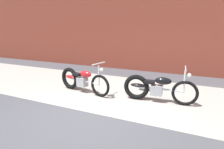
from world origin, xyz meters
The scene contains 5 objects.
ground_plane centered at (0.00, 0.00, 0.00)m, with size 80.00×80.00×0.00m, color #47474C.
sidewalk_slab centered at (0.00, 1.75, 0.00)m, with size 36.00×3.50×0.01m, color #9E998E.
brick_building_wall centered at (0.00, 5.20, 2.87)m, with size 36.00×0.50×5.74m, color brown.
motorcycle_red centered at (-1.08, 1.23, 0.40)m, with size 1.99×0.69×1.03m.
motorcycle_black centered at (1.24, 1.36, 0.40)m, with size 2.01×0.58×1.03m.
Camera 1 is at (2.18, -3.54, 2.00)m, focal length 29.53 mm.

